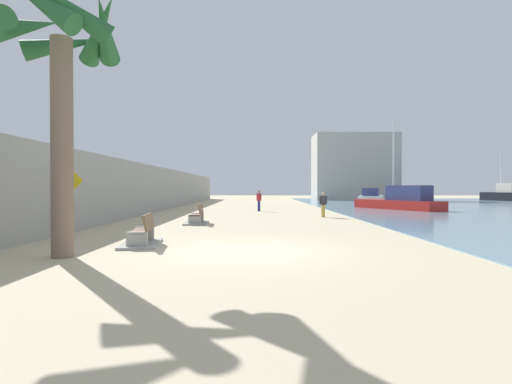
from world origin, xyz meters
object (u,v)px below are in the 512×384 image
(bench_near, at_px, (141,238))
(person_standing, at_px, (322,203))
(person_walking, at_px, (258,199))
(palm_tree, at_px, (59,55))
(boat_far_left, at_px, (399,201))
(boat_mid_bay, at_px, (502,194))
(bench_far, at_px, (195,219))
(pedestrian_sign, at_px, (70,194))
(boat_outer, at_px, (370,198))

(bench_near, height_order, person_standing, person_standing)
(person_walking, bearing_deg, palm_tree, -105.39)
(bench_near, distance_m, boat_far_left, 24.60)
(palm_tree, relative_size, boat_far_left, 0.90)
(person_walking, bearing_deg, person_standing, -55.79)
(person_walking, relative_size, boat_far_left, 0.21)
(boat_mid_bay, bearing_deg, boat_far_left, -136.57)
(boat_far_left, xyz_separation_m, boat_mid_bay, (22.24, 21.06, 0.17))
(bench_far, xyz_separation_m, person_walking, (3.20, 9.89, 0.70))
(person_walking, bearing_deg, boat_far_left, 10.47)
(pedestrian_sign, bearing_deg, boat_outer, 55.17)
(boat_far_left, bearing_deg, pedestrian_sign, -138.07)
(palm_tree, xyz_separation_m, bench_near, (1.44, 2.11, -4.98))
(boat_outer, distance_m, pedestrian_sign, 34.92)
(boat_mid_bay, bearing_deg, bench_far, -138.24)
(person_standing, height_order, boat_mid_bay, boat_mid_bay)
(boat_far_left, relative_size, pedestrian_sign, 3.17)
(bench_near, height_order, boat_far_left, boat_far_left)
(boat_mid_bay, height_order, boat_outer, boat_mid_bay)
(boat_far_left, relative_size, boat_mid_bay, 1.21)
(person_standing, bearing_deg, palm_tree, -124.34)
(boat_outer, height_order, pedestrian_sign, pedestrian_sign)
(bench_near, relative_size, bench_far, 1.03)
(person_standing, xyz_separation_m, pedestrian_sign, (-11.01, -8.99, 0.67))
(bench_near, xyz_separation_m, bench_far, (0.62, 7.09, 0.00))
(person_standing, distance_m, boat_far_left, 11.04)
(person_walking, distance_m, boat_far_left, 11.84)
(bench_far, bearing_deg, bench_near, -94.97)
(bench_far, relative_size, boat_far_left, 0.27)
(person_standing, bearing_deg, pedestrian_sign, -140.78)
(palm_tree, relative_size, person_standing, 4.60)
(boat_far_left, distance_m, boat_mid_bay, 30.63)
(boat_far_left, height_order, boat_outer, boat_far_left)
(bench_far, height_order, pedestrian_sign, pedestrian_sign)
(person_standing, bearing_deg, bench_far, -149.44)
(person_walking, height_order, boat_mid_bay, boat_mid_bay)
(boat_far_left, bearing_deg, palm_tree, -128.50)
(boat_far_left, bearing_deg, bench_far, -140.93)
(bench_far, distance_m, boat_outer, 28.73)
(palm_tree, distance_m, pedestrian_sign, 6.01)
(person_standing, bearing_deg, boat_far_left, 45.41)
(bench_far, relative_size, pedestrian_sign, 0.86)
(bench_far, height_order, person_standing, person_standing)
(palm_tree, bearing_deg, boat_far_left, 51.50)
(bench_far, distance_m, person_walking, 10.42)
(palm_tree, height_order, boat_outer, palm_tree)
(person_walking, xyz_separation_m, person_standing, (3.88, -5.71, -0.06))
(bench_near, height_order, bench_far, same)
(bench_far, bearing_deg, boat_far_left, 39.07)
(palm_tree, relative_size, bench_near, 3.18)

